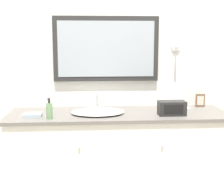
{
  "coord_description": "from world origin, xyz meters",
  "views": [
    {
      "loc": [
        -0.25,
        -2.42,
        1.52
      ],
      "look_at": [
        -0.06,
        0.32,
        1.08
      ],
      "focal_mm": 50.0,
      "sensor_mm": 36.0,
      "label": 1
    }
  ],
  "objects_px": {
    "sink_basin": "(98,112)",
    "soap_bottle": "(49,110)",
    "picture_frame": "(200,100)",
    "appliance_box": "(172,108)"
  },
  "relations": [
    {
      "from": "sink_basin",
      "to": "soap_bottle",
      "type": "height_order",
      "value": "soap_bottle"
    },
    {
      "from": "sink_basin",
      "to": "picture_frame",
      "type": "bearing_deg",
      "value": 12.21
    },
    {
      "from": "soap_bottle",
      "to": "picture_frame",
      "type": "height_order",
      "value": "soap_bottle"
    },
    {
      "from": "soap_bottle",
      "to": "picture_frame",
      "type": "bearing_deg",
      "value": 14.95
    },
    {
      "from": "sink_basin",
      "to": "soap_bottle",
      "type": "relative_size",
      "value": 2.67
    },
    {
      "from": "sink_basin",
      "to": "appliance_box",
      "type": "distance_m",
      "value": 0.65
    },
    {
      "from": "sink_basin",
      "to": "appliance_box",
      "type": "height_order",
      "value": "sink_basin"
    },
    {
      "from": "soap_bottle",
      "to": "appliance_box",
      "type": "distance_m",
      "value": 1.05
    },
    {
      "from": "sink_basin",
      "to": "picture_frame",
      "type": "distance_m",
      "value": 1.04
    },
    {
      "from": "sink_basin",
      "to": "picture_frame",
      "type": "height_order",
      "value": "sink_basin"
    }
  ]
}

